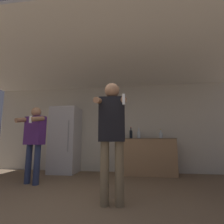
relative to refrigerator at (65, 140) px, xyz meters
The scene contains 10 objects.
ground_plane 3.21m from the refrigerator, 69.15° to the right, with size 14.00×14.00×0.00m, color brown.
wall_back 1.22m from the refrigerator, 19.70° to the left, with size 7.00×0.06×2.55m.
ceiling_slab 2.35m from the refrigerator, 48.92° to the right, with size 7.00×3.76×0.05m.
refrigerator is the anchor object (origin of this frame).
counter 2.37m from the refrigerator, ahead, with size 1.43×0.63×0.95m.
bottle_red_label 2.10m from the refrigerator, ahead, with size 0.09×0.09×0.29m.
bottle_tall_gin 1.89m from the refrigerator, ahead, with size 0.08×0.08×0.31m.
bottle_short_whiskey 2.67m from the refrigerator, ahead, with size 0.09×0.09×0.25m.
person_woman_foreground 2.84m from the refrigerator, 53.70° to the right, with size 0.46×0.51×1.76m.
person_man_side 1.33m from the refrigerator, 96.35° to the right, with size 0.60×0.54×1.62m.
Camera 1 is at (0.95, -1.96, 0.90)m, focal length 28.00 mm.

